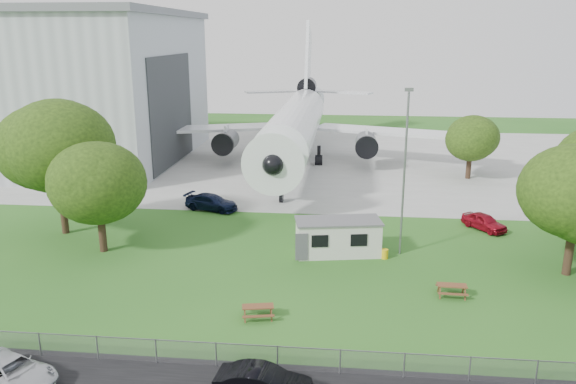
# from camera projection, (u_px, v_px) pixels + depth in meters

# --- Properties ---
(ground) EXTENTS (160.00, 160.00, 0.00)m
(ground) POSITION_uv_depth(u_px,v_px,m) (280.00, 285.00, 36.29)
(ground) COLOR #3C7928
(concrete_apron) EXTENTS (120.00, 46.00, 0.03)m
(concrete_apron) POSITION_uv_depth(u_px,v_px,m) (314.00, 159.00, 72.67)
(concrete_apron) COLOR #B7B7B2
(concrete_apron) RESTS_ON ground
(hangar) EXTENTS (43.00, 31.00, 18.55)m
(hangar) POSITION_uv_depth(u_px,v_px,m) (18.00, 85.00, 71.93)
(hangar) COLOR #B2B7BC
(hangar) RESTS_ON ground
(airliner) EXTENTS (46.36, 47.73, 17.69)m
(airliner) POSITION_uv_depth(u_px,v_px,m) (297.00, 121.00, 69.39)
(airliner) COLOR white
(airliner) RESTS_ON ground
(site_cabin) EXTENTS (6.94, 3.74, 2.62)m
(site_cabin) POSITION_uv_depth(u_px,v_px,m) (338.00, 237.00, 41.11)
(site_cabin) COLOR silver
(site_cabin) RESTS_ON ground
(picnic_west) EXTENTS (2.06, 1.82, 0.76)m
(picnic_west) POSITION_uv_depth(u_px,v_px,m) (258.00, 318.00, 32.06)
(picnic_west) COLOR brown
(picnic_west) RESTS_ON ground
(picnic_east) EXTENTS (1.85, 1.55, 0.76)m
(picnic_east) POSITION_uv_depth(u_px,v_px,m) (451.00, 296.00, 34.74)
(picnic_east) COLOR brown
(picnic_east) RESTS_ON ground
(fence) EXTENTS (58.00, 0.04, 1.30)m
(fence) POSITION_uv_depth(u_px,v_px,m) (257.00, 369.00, 27.19)
(fence) COLOR gray
(fence) RESTS_ON ground
(lamp_mast) EXTENTS (0.16, 0.16, 12.00)m
(lamp_mast) POSITION_uv_depth(u_px,v_px,m) (404.00, 175.00, 39.80)
(lamp_mast) COLOR slate
(lamp_mast) RESTS_ON ground
(tree_west_big) EXTENTS (9.05, 9.05, 11.75)m
(tree_west_big) POSITION_uv_depth(u_px,v_px,m) (56.00, 146.00, 43.86)
(tree_west_big) COLOR #382619
(tree_west_big) RESTS_ON ground
(tree_west_small) EXTENTS (7.81, 7.81, 9.46)m
(tree_west_small) POSITION_uv_depth(u_px,v_px,m) (97.00, 179.00, 40.48)
(tree_west_small) COLOR #382619
(tree_west_small) RESTS_ON ground
(tree_far_apron) EXTENTS (5.95, 5.95, 7.74)m
(tree_far_apron) POSITION_uv_depth(u_px,v_px,m) (471.00, 137.00, 61.72)
(tree_far_apron) COLOR #382619
(tree_far_apron) RESTS_ON ground
(car_centre_sedan) EXTENTS (4.49, 1.96, 1.44)m
(car_centre_sedan) POSITION_uv_depth(u_px,v_px,m) (264.00, 384.00, 24.81)
(car_centre_sedan) COLOR black
(car_centre_sedan) RESTS_ON ground
(car_west_estate) EXTENTS (5.09, 3.61, 1.29)m
(car_west_estate) POSITION_uv_depth(u_px,v_px,m) (11.00, 372.00, 25.84)
(car_west_estate) COLOR silver
(car_west_estate) RESTS_ON ground
(car_ne_hatch) EXTENTS (3.61, 4.12, 1.34)m
(car_ne_hatch) POSITION_uv_depth(u_px,v_px,m) (484.00, 222.00, 46.38)
(car_ne_hatch) COLOR maroon
(car_ne_hatch) RESTS_ON ground
(car_ne_sedan) EXTENTS (3.18, 4.80, 1.49)m
(car_ne_sedan) POSITION_uv_depth(u_px,v_px,m) (576.00, 223.00, 45.82)
(car_ne_sedan) COLOR black
(car_ne_sedan) RESTS_ON ground
(car_apron_van) EXTENTS (5.34, 3.29, 1.45)m
(car_apron_van) POSITION_uv_depth(u_px,v_px,m) (211.00, 202.00, 51.58)
(car_apron_van) COLOR black
(car_apron_van) RESTS_ON ground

